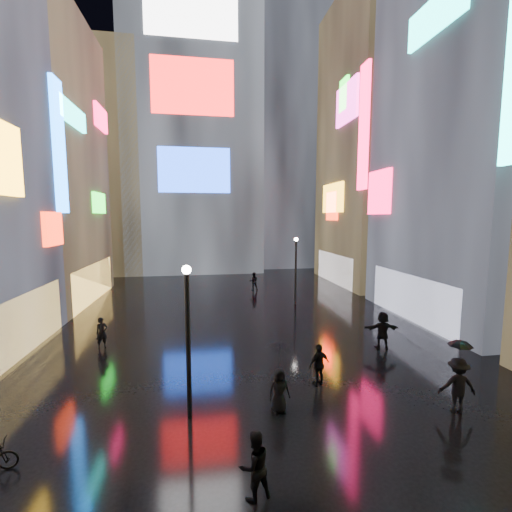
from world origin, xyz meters
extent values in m
plane|color=black|center=(0.00, 20.00, 0.00)|extent=(140.00, 140.00, 0.00)
cube|color=#FFC659|center=(-11.10, 14.00, 1.50)|extent=(0.20, 10.00, 3.00)
cube|color=#FF280C|center=(-10.85, 18.32, 6.06)|extent=(0.25, 2.24, 1.94)
cube|color=#146EFF|center=(-10.85, 20.00, 11.00)|extent=(0.25, 1.40, 8.00)
cube|color=black|center=(-16.00, 26.00, 11.00)|extent=(10.00, 12.00, 22.00)
cube|color=#FFC659|center=(-11.10, 26.00, 1.50)|extent=(0.20, 10.00, 3.00)
cube|color=#1AF225|center=(-10.85, 27.82, 7.91)|extent=(0.25, 3.00, 1.71)
cube|color=#1AFFEC|center=(-10.85, 22.61, 13.61)|extent=(0.25, 4.84, 1.37)
cube|color=#FF0C45|center=(-10.85, 29.70, 15.31)|extent=(0.25, 3.32, 1.94)
cube|color=black|center=(16.00, 17.00, 15.00)|extent=(10.00, 12.00, 30.00)
cube|color=white|center=(11.10, 17.00, 1.50)|extent=(0.20, 9.00, 3.00)
cube|color=#1AFFEC|center=(10.85, 15.69, 18.05)|extent=(0.25, 4.80, 2.02)
cube|color=#FF0C45|center=(10.85, 21.12, 8.58)|extent=(0.25, 2.99, 3.26)
cube|color=#FF0C45|center=(10.85, 24.00, 14.00)|extent=(0.25, 1.40, 10.00)
cube|color=black|center=(16.00, 30.00, 14.00)|extent=(10.00, 12.00, 28.00)
cube|color=white|center=(11.10, 30.00, 1.50)|extent=(0.20, 9.00, 3.00)
cube|color=#FFAA19|center=(10.85, 30.32, 8.66)|extent=(0.25, 4.92, 2.91)
cube|color=#FF32C1|center=(10.85, 27.51, 17.02)|extent=(0.25, 4.36, 3.46)
cube|color=#FF280C|center=(10.85, 30.44, 7.84)|extent=(0.25, 2.63, 2.87)
cube|color=#1AF225|center=(10.85, 28.19, 17.94)|extent=(0.25, 1.69, 2.90)
cube|color=black|center=(-3.00, 44.00, 21.00)|extent=(16.00, 14.00, 42.00)
cube|color=#FF1414|center=(-3.00, 36.90, 21.00)|extent=(9.00, 0.20, 6.00)
cube|color=#194CFF|center=(-3.00, 36.90, 12.00)|extent=(8.00, 0.20, 5.00)
cube|color=black|center=(9.00, 46.00, 17.00)|extent=(12.00, 12.00, 34.00)
cube|color=black|center=(-14.00, 42.00, 13.00)|extent=(10.00, 10.00, 26.00)
cylinder|color=black|center=(-2.91, 8.05, 2.50)|extent=(0.16, 0.16, 5.00)
sphere|color=white|center=(-2.91, 8.05, 5.05)|extent=(0.30, 0.30, 0.30)
cylinder|color=black|center=(4.74, 22.14, 2.50)|extent=(0.16, 0.16, 5.00)
sphere|color=white|center=(4.74, 22.14, 5.05)|extent=(0.30, 0.30, 0.30)
imported|color=black|center=(-1.26, 4.43, 0.84)|extent=(0.98, 0.86, 1.68)
imported|color=black|center=(6.22, 6.92, 0.97)|extent=(1.38, 0.97, 1.93)
imported|color=black|center=(2.18, 9.57, 0.84)|extent=(1.07, 0.75, 1.68)
imported|color=black|center=(0.15, 7.91, 0.78)|extent=(0.82, 0.60, 1.56)
imported|color=black|center=(6.71, 12.73, 0.96)|extent=(1.83, 0.78, 1.92)
imported|color=black|center=(-7.56, 15.08, 0.80)|extent=(0.70, 0.63, 1.61)
imported|color=black|center=(2.33, 27.73, 0.83)|extent=(0.83, 0.66, 1.66)
imported|color=black|center=(6.22, 6.92, 2.26)|extent=(1.01, 1.01, 0.67)
imported|color=black|center=(0.15, 7.91, 2.02)|extent=(1.30, 1.31, 0.92)
camera|label=1|loc=(-2.43, -3.03, 6.73)|focal=24.00mm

